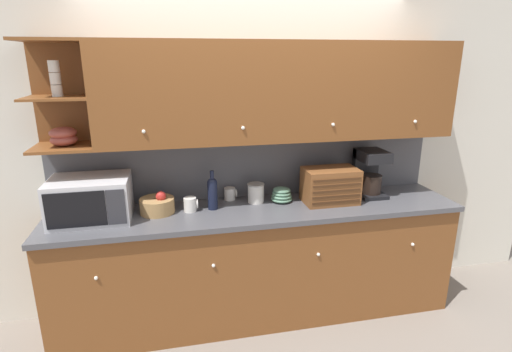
{
  "coord_description": "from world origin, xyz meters",
  "views": [
    {
      "loc": [
        -0.63,
        -3.12,
        2.06
      ],
      "look_at": [
        0.0,
        -0.21,
        1.17
      ],
      "focal_mm": 28.0,
      "sensor_mm": 36.0,
      "label": 1
    }
  ],
  "objects_px": {
    "mug_blue_second": "(190,204)",
    "coffee_maker": "(369,172)",
    "fruit_basket": "(157,205)",
    "bowl_stack_on_counter": "(282,195)",
    "storage_canister": "(256,193)",
    "bread_box": "(330,186)",
    "mug": "(230,194)",
    "microwave": "(91,199)",
    "wine_bottle": "(212,192)"
  },
  "relations": [
    {
      "from": "mug_blue_second",
      "to": "bread_box",
      "type": "xyz_separation_m",
      "value": [
        1.1,
        -0.03,
        0.08
      ]
    },
    {
      "from": "wine_bottle",
      "to": "mug_blue_second",
      "type": "bearing_deg",
      "value": -175.34
    },
    {
      "from": "mug",
      "to": "storage_canister",
      "type": "height_order",
      "value": "storage_canister"
    },
    {
      "from": "mug_blue_second",
      "to": "coffee_maker",
      "type": "bearing_deg",
      "value": 2.92
    },
    {
      "from": "wine_bottle",
      "to": "mug",
      "type": "xyz_separation_m",
      "value": [
        0.16,
        0.18,
        -0.09
      ]
    },
    {
      "from": "microwave",
      "to": "bread_box",
      "type": "relative_size",
      "value": 1.28
    },
    {
      "from": "microwave",
      "to": "storage_canister",
      "type": "distance_m",
      "value": 1.23
    },
    {
      "from": "bowl_stack_on_counter",
      "to": "coffee_maker",
      "type": "bearing_deg",
      "value": 1.29
    },
    {
      "from": "wine_bottle",
      "to": "mug",
      "type": "bearing_deg",
      "value": 48.46
    },
    {
      "from": "bowl_stack_on_counter",
      "to": "storage_canister",
      "type": "bearing_deg",
      "value": 171.87
    },
    {
      "from": "bowl_stack_on_counter",
      "to": "bread_box",
      "type": "xyz_separation_m",
      "value": [
        0.37,
        -0.09,
        0.08
      ]
    },
    {
      "from": "mug_blue_second",
      "to": "bowl_stack_on_counter",
      "type": "xyz_separation_m",
      "value": [
        0.73,
        0.06,
        0.0
      ]
    },
    {
      "from": "mug_blue_second",
      "to": "coffee_maker",
      "type": "height_order",
      "value": "coffee_maker"
    },
    {
      "from": "bread_box",
      "to": "coffee_maker",
      "type": "bearing_deg",
      "value": 15.55
    },
    {
      "from": "mug_blue_second",
      "to": "storage_canister",
      "type": "distance_m",
      "value": 0.53
    },
    {
      "from": "bowl_stack_on_counter",
      "to": "fruit_basket",
      "type": "bearing_deg",
      "value": -177.83
    },
    {
      "from": "mug_blue_second",
      "to": "mug",
      "type": "relative_size",
      "value": 1.04
    },
    {
      "from": "mug_blue_second",
      "to": "bowl_stack_on_counter",
      "type": "bearing_deg",
      "value": 4.63
    },
    {
      "from": "mug",
      "to": "bowl_stack_on_counter",
      "type": "height_order",
      "value": "bowl_stack_on_counter"
    },
    {
      "from": "storage_canister",
      "to": "mug",
      "type": "bearing_deg",
      "value": 150.88
    },
    {
      "from": "mug_blue_second",
      "to": "storage_canister",
      "type": "height_order",
      "value": "storage_canister"
    },
    {
      "from": "wine_bottle",
      "to": "coffee_maker",
      "type": "relative_size",
      "value": 0.79
    },
    {
      "from": "storage_canister",
      "to": "coffee_maker",
      "type": "relative_size",
      "value": 0.4
    },
    {
      "from": "fruit_basket",
      "to": "mug",
      "type": "distance_m",
      "value": 0.6
    },
    {
      "from": "mug_blue_second",
      "to": "wine_bottle",
      "type": "relative_size",
      "value": 0.35
    },
    {
      "from": "bread_box",
      "to": "microwave",
      "type": "bearing_deg",
      "value": 179.29
    },
    {
      "from": "microwave",
      "to": "fruit_basket",
      "type": "bearing_deg",
      "value": 4.13
    },
    {
      "from": "coffee_maker",
      "to": "microwave",
      "type": "bearing_deg",
      "value": -177.73
    },
    {
      "from": "mug_blue_second",
      "to": "wine_bottle",
      "type": "bearing_deg",
      "value": 4.66
    },
    {
      "from": "microwave",
      "to": "mug_blue_second",
      "type": "xyz_separation_m",
      "value": [
        0.7,
        0.01,
        -0.1
      ]
    },
    {
      "from": "storage_canister",
      "to": "coffee_maker",
      "type": "height_order",
      "value": "coffee_maker"
    },
    {
      "from": "microwave",
      "to": "mug",
      "type": "bearing_deg",
      "value": 11.34
    },
    {
      "from": "microwave",
      "to": "bread_box",
      "type": "height_order",
      "value": "microwave"
    },
    {
      "from": "mug",
      "to": "mug_blue_second",
      "type": "bearing_deg",
      "value": -149.41
    },
    {
      "from": "coffee_maker",
      "to": "bread_box",
      "type": "bearing_deg",
      "value": -164.45
    },
    {
      "from": "microwave",
      "to": "bowl_stack_on_counter",
      "type": "height_order",
      "value": "microwave"
    },
    {
      "from": "microwave",
      "to": "mug_blue_second",
      "type": "bearing_deg",
      "value": 0.86
    },
    {
      "from": "wine_bottle",
      "to": "bread_box",
      "type": "relative_size",
      "value": 0.72
    },
    {
      "from": "mug_blue_second",
      "to": "wine_bottle",
      "type": "height_order",
      "value": "wine_bottle"
    },
    {
      "from": "bowl_stack_on_counter",
      "to": "bread_box",
      "type": "relative_size",
      "value": 0.41
    },
    {
      "from": "microwave",
      "to": "mug",
      "type": "relative_size",
      "value": 5.25
    },
    {
      "from": "fruit_basket",
      "to": "bowl_stack_on_counter",
      "type": "distance_m",
      "value": 0.97
    },
    {
      "from": "mug",
      "to": "storage_canister",
      "type": "xyz_separation_m",
      "value": [
        0.19,
        -0.11,
        0.03
      ]
    },
    {
      "from": "storage_canister",
      "to": "bread_box",
      "type": "xyz_separation_m",
      "value": [
        0.58,
        -0.12,
        0.06
      ]
    },
    {
      "from": "microwave",
      "to": "fruit_basket",
      "type": "height_order",
      "value": "microwave"
    },
    {
      "from": "microwave",
      "to": "bowl_stack_on_counter",
      "type": "bearing_deg",
      "value": 2.79
    },
    {
      "from": "mug_blue_second",
      "to": "bread_box",
      "type": "relative_size",
      "value": 0.26
    },
    {
      "from": "coffee_maker",
      "to": "wine_bottle",
      "type": "bearing_deg",
      "value": -177.31
    },
    {
      "from": "wine_bottle",
      "to": "bread_box",
      "type": "bearing_deg",
      "value": -2.86
    },
    {
      "from": "mug",
      "to": "bread_box",
      "type": "distance_m",
      "value": 0.81
    }
  ]
}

